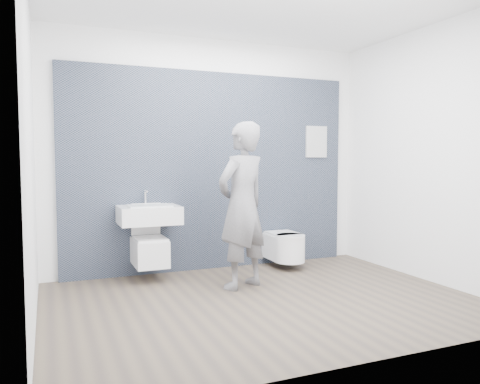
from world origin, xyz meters
name	(u,v)px	position (x,y,z in m)	size (l,w,h in m)	color
ground	(264,300)	(0.00, 0.00, 0.00)	(4.00, 4.00, 0.00)	brown
room_shell	(265,117)	(0.00, 0.00, 1.74)	(4.00, 4.00, 4.00)	white
tile_wall	(213,268)	(0.00, 1.47, 0.00)	(3.60, 0.06, 2.40)	black
washbasin	(149,214)	(-0.85, 1.19, 0.74)	(0.66, 0.50, 0.50)	white
toilet_square	(149,250)	(-0.85, 1.19, 0.34)	(0.35, 0.51, 0.68)	white
toilet_rounded	(285,247)	(0.83, 1.13, 0.26)	(0.37, 0.62, 0.33)	white
info_placard	(315,259)	(1.44, 1.43, 0.00)	(0.31, 0.03, 0.41)	white
visitor	(242,206)	(-0.02, 0.50, 0.87)	(0.63, 0.41, 1.73)	gray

